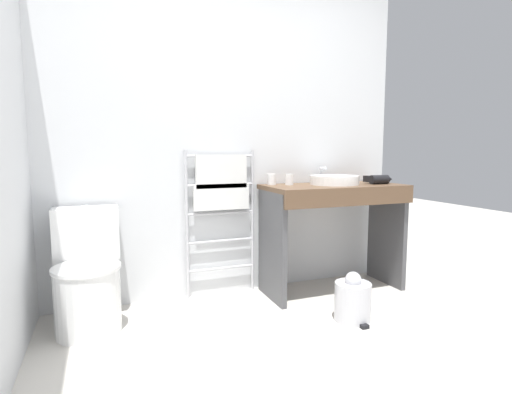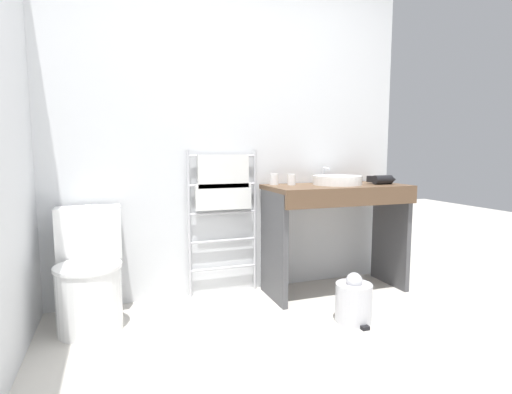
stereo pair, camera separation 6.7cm
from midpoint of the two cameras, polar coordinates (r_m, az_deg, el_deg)
The scene contains 10 objects.
wall_back at distance 3.15m, azimuth -5.10°, elevation 9.11°, with size 2.93×0.12×2.51m, color silver.
toilet at distance 2.77m, azimuth -23.59°, elevation -10.74°, with size 0.40×0.55×0.76m.
towel_radiator at distance 3.04m, azimuth -5.62°, elevation 0.63°, with size 0.55×0.06×1.12m.
vanity_counter at distance 3.19m, azimuth 10.51°, elevation -2.94°, with size 1.09×0.53×0.85m.
sink_basin at distance 3.19m, azimuth 10.55°, elevation 2.44°, with size 0.38×0.38×0.07m.
faucet at distance 3.36m, azimuth 8.78°, elevation 3.50°, with size 0.02×0.10×0.13m.
cup_near_wall at distance 3.11m, azimuth 1.64°, elevation 2.55°, with size 0.07×0.07×0.09m.
cup_near_edge at distance 3.10m, azimuth 4.16°, elevation 2.50°, with size 0.06×0.06×0.08m.
hair_dryer at distance 3.33m, azimuth 16.62°, elevation 2.43°, with size 0.20×0.17×0.07m.
trash_bin at distance 2.78m, azimuth 12.96°, elevation -14.15°, with size 0.24×0.27×0.33m.
Camera 1 is at (-0.91, -1.39, 1.11)m, focal length 28.00 mm.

